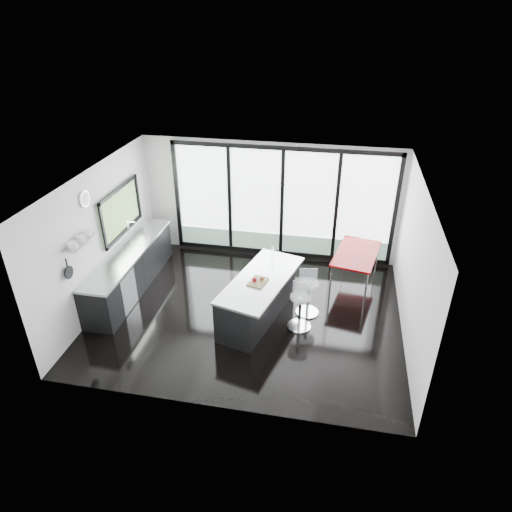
% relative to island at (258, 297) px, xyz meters
% --- Properties ---
extents(floor, '(6.00, 5.00, 0.00)m').
position_rel_island_xyz_m(floor, '(-0.21, 0.09, -0.46)').
color(floor, black).
rests_on(floor, ground).
extents(ceiling, '(6.00, 5.00, 0.00)m').
position_rel_island_xyz_m(ceiling, '(-0.21, 0.09, 2.34)').
color(ceiling, white).
rests_on(ceiling, wall_back).
extents(wall_back, '(6.00, 0.09, 2.80)m').
position_rel_island_xyz_m(wall_back, '(0.06, 2.55, 0.81)').
color(wall_back, silver).
rests_on(wall_back, ground).
extents(wall_front, '(6.00, 0.00, 2.80)m').
position_rel_island_xyz_m(wall_front, '(-0.21, -2.41, 0.94)').
color(wall_front, silver).
rests_on(wall_front, ground).
extents(wall_left, '(0.26, 5.00, 2.80)m').
position_rel_island_xyz_m(wall_left, '(-3.18, 0.36, 1.10)').
color(wall_left, silver).
rests_on(wall_left, ground).
extents(wall_right, '(0.00, 5.00, 2.80)m').
position_rel_island_xyz_m(wall_right, '(2.79, 0.09, 0.94)').
color(wall_right, silver).
rests_on(wall_right, ground).
extents(counter_cabinets, '(0.69, 3.24, 1.36)m').
position_rel_island_xyz_m(counter_cabinets, '(-2.88, 0.49, 0.00)').
color(counter_cabinets, black).
rests_on(counter_cabinets, floor).
extents(island, '(1.46, 2.38, 1.18)m').
position_rel_island_xyz_m(island, '(0.00, 0.00, 0.00)').
color(island, black).
rests_on(island, floor).
extents(bar_stool_near, '(0.47, 0.47, 0.72)m').
position_rel_island_xyz_m(bar_stool_near, '(0.85, -0.19, -0.10)').
color(bar_stool_near, silver).
rests_on(bar_stool_near, floor).
extents(bar_stool_far, '(0.54, 0.54, 0.73)m').
position_rel_island_xyz_m(bar_stool_far, '(0.96, 0.30, -0.10)').
color(bar_stool_far, silver).
rests_on(bar_stool_far, floor).
extents(red_table, '(1.10, 1.60, 0.78)m').
position_rel_island_xyz_m(red_table, '(1.86, 1.58, -0.07)').
color(red_table, '#750000').
rests_on(red_table, floor).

